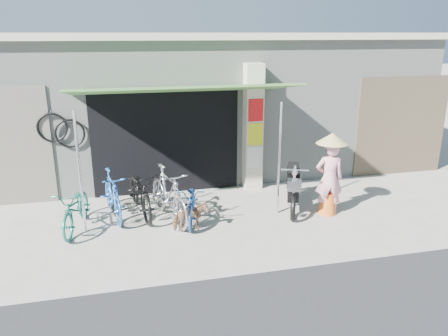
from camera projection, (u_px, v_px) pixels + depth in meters
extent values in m
plane|color=#9F9A90|center=(246.00, 232.00, 8.37)|extent=(80.00, 80.00, 0.00)
cube|color=#9EA39B|center=(198.00, 102.00, 12.59)|extent=(12.00, 5.00, 3.50)
cube|color=beige|center=(196.00, 36.00, 12.05)|extent=(12.30, 5.30, 0.16)
cube|color=black|center=(166.00, 141.00, 10.13)|extent=(3.40, 0.06, 2.50)
cube|color=black|center=(167.00, 170.00, 10.35)|extent=(3.06, 0.04, 1.10)
torus|color=black|center=(70.00, 134.00, 9.54)|extent=(0.65, 0.05, 0.65)
cylinder|color=silver|center=(68.00, 119.00, 9.46)|extent=(0.02, 0.02, 0.12)
torus|color=black|center=(52.00, 128.00, 9.41)|extent=(0.65, 0.05, 0.65)
cylinder|color=silver|center=(51.00, 113.00, 9.34)|extent=(0.02, 0.02, 0.12)
cube|color=beige|center=(253.00, 127.00, 10.39)|extent=(0.42, 0.42, 3.00)
cube|color=red|center=(256.00, 110.00, 10.06)|extent=(0.36, 0.02, 0.52)
cube|color=yellow|center=(255.00, 134.00, 10.23)|extent=(0.36, 0.02, 0.52)
cube|color=silver|center=(255.00, 157.00, 10.39)|extent=(0.36, 0.02, 0.50)
cube|color=#417233|center=(183.00, 89.00, 8.95)|extent=(4.60, 1.88, 0.35)
cylinder|color=silver|center=(80.00, 173.00, 8.05)|extent=(0.05, 0.05, 2.36)
cylinder|color=silver|center=(279.00, 159.00, 8.92)|extent=(0.05, 0.05, 2.36)
cube|color=brown|center=(401.00, 126.00, 11.51)|extent=(2.60, 0.06, 2.60)
imported|color=#186F5B|center=(76.00, 208.00, 8.39)|extent=(0.86, 1.71, 0.86)
imported|color=#2255A0|center=(112.00, 195.00, 8.90)|extent=(0.77, 1.70, 0.99)
imported|color=black|center=(141.00, 192.00, 9.09)|extent=(0.94, 1.95, 0.98)
imported|color=#B3B1B6|center=(168.00, 194.00, 8.77)|extent=(0.99, 1.92, 1.11)
imported|color=navy|center=(192.00, 203.00, 8.76)|extent=(0.83, 1.59, 0.80)
imported|color=tan|center=(190.00, 217.00, 8.34)|extent=(0.71, 0.42, 0.56)
torus|color=black|center=(293.00, 208.00, 8.81)|extent=(0.29, 0.55, 0.56)
torus|color=black|center=(292.00, 185.00, 10.10)|extent=(0.29, 0.55, 0.56)
cube|color=black|center=(293.00, 192.00, 9.44)|extent=(0.58, 1.01, 0.10)
cube|color=black|center=(293.00, 177.00, 9.71)|extent=(0.47, 0.64, 0.36)
cube|color=black|center=(293.00, 167.00, 9.65)|extent=(0.45, 0.63, 0.09)
cube|color=black|center=(294.00, 187.00, 8.90)|extent=(0.25, 0.18, 0.59)
cylinder|color=silver|center=(295.00, 170.00, 8.61)|extent=(0.52, 0.23, 0.03)
cube|color=silver|center=(294.00, 185.00, 8.50)|extent=(0.33, 0.30, 0.21)
imported|color=pink|center=(329.00, 178.00, 9.00)|extent=(0.64, 0.50, 1.56)
cone|color=#D15B1D|center=(327.00, 203.00, 9.17)|extent=(0.38, 0.38, 0.46)
cone|color=tan|center=(332.00, 138.00, 8.75)|extent=(0.64, 0.64, 0.22)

